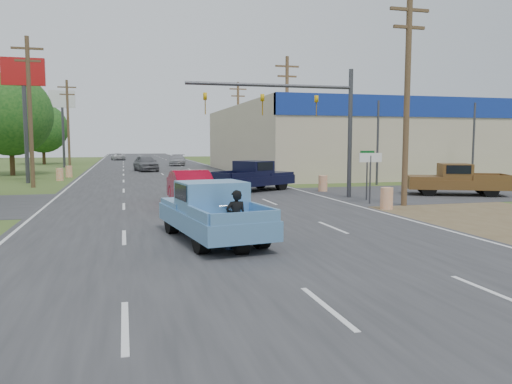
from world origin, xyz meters
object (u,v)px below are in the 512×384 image
object	(u,v)px
navy_pickup	(254,176)
distant_car_grey	(146,163)
red_convertible	(192,188)
distant_car_silver	(178,160)
rider	(236,222)
distant_car_white	(118,157)
blue_pickup	(211,210)
brown_pickup	(454,179)
motorcycle	(237,232)

from	to	relation	value
navy_pickup	distant_car_grey	distance (m)	24.34
red_convertible	navy_pickup	xyz separation A→B (m)	(4.65, 5.89, 0.13)
distant_car_silver	red_convertible	bearing A→B (deg)	-87.01
rider	distant_car_white	bearing A→B (deg)	-85.68
rider	distant_car_silver	distance (m)	52.43
blue_pickup	navy_pickup	bearing A→B (deg)	62.04
rider	brown_pickup	bearing A→B (deg)	-142.82
brown_pickup	distant_car_silver	world-z (taller)	brown_pickup
motorcycle	brown_pickup	xyz separation A→B (m)	(15.38, 11.19, 0.40)
red_convertible	blue_pickup	bearing A→B (deg)	-97.55
navy_pickup	brown_pickup	bearing A→B (deg)	32.16
distant_car_grey	distant_car_white	bearing A→B (deg)	85.47
motorcycle	distant_car_silver	distance (m)	52.49
rider	distant_car_silver	xyz separation A→B (m)	(3.81, 52.29, -0.08)
brown_pickup	distant_car_silver	size ratio (longest dim) A/B	1.17
red_convertible	distant_car_silver	size ratio (longest dim) A/B	1.00
navy_pickup	motorcycle	bearing A→B (deg)	-47.41
navy_pickup	brown_pickup	xyz separation A→B (m)	(10.58, -5.31, -0.03)
rider	brown_pickup	size ratio (longest dim) A/B	0.27
blue_pickup	distant_car_grey	bearing A→B (deg)	82.01
blue_pickup	distant_car_grey	distance (m)	38.51
distant_car_grey	distant_car_white	size ratio (longest dim) A/B	1.14
rider	distant_car_grey	distance (m)	40.12
brown_pickup	blue_pickup	bearing A→B (deg)	145.53
distant_car_grey	brown_pickup	bearing A→B (deg)	-70.59
red_convertible	navy_pickup	distance (m)	7.51
red_convertible	blue_pickup	size ratio (longest dim) A/B	0.87
motorcycle	rider	bearing A→B (deg)	90.00
red_convertible	motorcycle	xyz separation A→B (m)	(-0.15, -10.60, -0.30)
distant_car_grey	rider	bearing A→B (deg)	-98.60
motorcycle	navy_pickup	bearing A→B (deg)	75.07
navy_pickup	brown_pickup	world-z (taller)	navy_pickup
rider	motorcycle	bearing A→B (deg)	90.00
blue_pickup	navy_pickup	distance (m)	15.72
motorcycle	navy_pickup	size ratio (longest dim) A/B	0.39
motorcycle	rider	world-z (taller)	rider
brown_pickup	motorcycle	bearing A→B (deg)	150.53
blue_pickup	distant_car_silver	distance (m)	50.86
navy_pickup	distant_car_white	distance (m)	59.13
distant_car_silver	distant_car_grey	bearing A→B (deg)	-102.70
distant_car_grey	distant_car_silver	bearing A→B (deg)	59.56
blue_pickup	distant_car_white	size ratio (longest dim) A/B	1.34
red_convertible	brown_pickup	distance (m)	15.24
distant_car_grey	navy_pickup	bearing A→B (deg)	-86.45
blue_pickup	distant_car_grey	world-z (taller)	blue_pickup
motorcycle	brown_pickup	world-z (taller)	brown_pickup
motorcycle	distant_car_white	distance (m)	75.08
rider	distant_car_grey	world-z (taller)	distant_car_grey
rider	blue_pickup	size ratio (longest dim) A/B	0.28
motorcycle	brown_pickup	distance (m)	19.02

